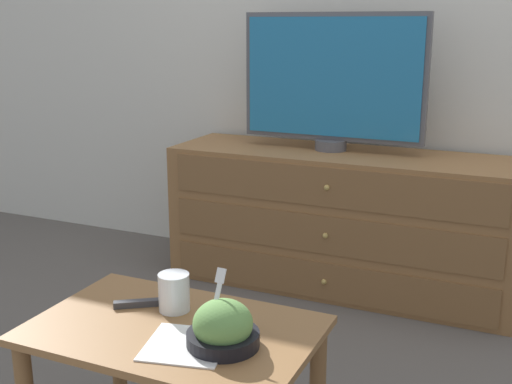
{
  "coord_description": "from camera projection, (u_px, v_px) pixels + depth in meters",
  "views": [
    {
      "loc": [
        0.65,
        -2.97,
        1.19
      ],
      "look_at": [
        -0.09,
        -1.31,
        0.71
      ],
      "focal_mm": 45.0,
      "sensor_mm": 36.0,
      "label": 1
    }
  ],
  "objects": [
    {
      "name": "remote_control",
      "position": [
        144.0,
        303.0,
        1.73
      ],
      "size": [
        0.14,
        0.11,
        0.02
      ],
      "color": "#38383D",
      "rests_on": "coffee_table"
    },
    {
      "name": "tv",
      "position": [
        333.0,
        80.0,
        2.83
      ],
      "size": [
        0.83,
        0.14,
        0.6
      ],
      "color": "#515156",
      "rests_on": "dresser"
    },
    {
      "name": "napkin",
      "position": [
        186.0,
        345.0,
        1.52
      ],
      "size": [
        0.23,
        0.23,
        0.0
      ],
      "color": "white",
      "rests_on": "coffee_table"
    },
    {
      "name": "ground_plane",
      "position": [
        380.0,
        270.0,
        3.19
      ],
      "size": [
        12.0,
        12.0,
        0.0
      ],
      "primitive_type": "plane",
      "color": "#56514C"
    },
    {
      "name": "takeout_bowl",
      "position": [
        223.0,
        328.0,
        1.51
      ],
      "size": [
        0.17,
        0.17,
        0.18
      ],
      "color": "black",
      "rests_on": "coffee_table"
    },
    {
      "name": "coffee_table",
      "position": [
        174.0,
        357.0,
        1.64
      ],
      "size": [
        0.72,
        0.46,
        0.45
      ],
      "color": "olive",
      "rests_on": "ground_plane"
    },
    {
      "name": "drink_cup",
      "position": [
        174.0,
        294.0,
        1.7
      ],
      "size": [
        0.08,
        0.08,
        0.1
      ],
      "color": "#9E6638",
      "rests_on": "coffee_table"
    },
    {
      "name": "dresser",
      "position": [
        341.0,
        221.0,
        2.93
      ],
      "size": [
        1.56,
        0.48,
        0.63
      ],
      "color": "olive",
      "rests_on": "ground_plane"
    }
  ]
}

